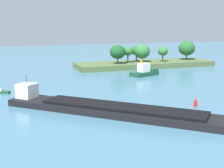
{
  "coord_description": "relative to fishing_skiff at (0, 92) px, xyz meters",
  "views": [
    {
      "loc": [
        -30.95,
        -33.37,
        15.79
      ],
      "look_at": [
        -5.72,
        38.07,
        1.2
      ],
      "focal_mm": 50.58,
      "sensor_mm": 36.0,
      "label": 1
    }
  ],
  "objects": [
    {
      "name": "channel_buoy_red",
      "position": [
        35.58,
        -25.23,
        0.52
      ],
      "size": [
        0.7,
        0.7,
        1.9
      ],
      "color": "red",
      "rests_on": "ground"
    },
    {
      "name": "tugboat",
      "position": [
        42.22,
        11.72,
        1.0
      ],
      "size": [
        9.86,
        6.92,
        5.05
      ],
      "color": "#19472D",
      "rests_on": "ground"
    },
    {
      "name": "treeline_island",
      "position": [
        51.89,
        29.82,
        2.36
      ],
      "size": [
        51.19,
        14.26,
        9.17
      ],
      "color": "#4C6038",
      "rests_on": "ground"
    },
    {
      "name": "cargo_barge",
      "position": [
        18.31,
        -24.26,
        0.62
      ],
      "size": [
        34.77,
        33.43,
        5.83
      ],
      "color": "black",
      "rests_on": "ground"
    },
    {
      "name": "fishing_skiff",
      "position": [
        0.0,
        0.0,
        0.0
      ],
      "size": [
        4.83,
        3.24,
        1.03
      ],
      "color": "#19472D",
      "rests_on": "ground"
    }
  ]
}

